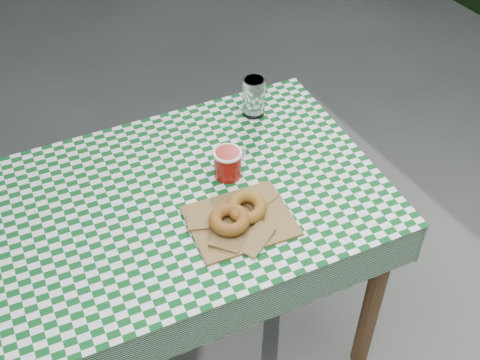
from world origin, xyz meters
name	(u,v)px	position (x,y,z in m)	size (l,w,h in m)	color
ground	(148,312)	(0.00, 0.00, 0.00)	(60.00, 60.00, 0.00)	#4B4B46
table	(190,276)	(0.11, -0.19, 0.38)	(1.15, 0.77, 0.75)	brown
tablecloth	(182,197)	(0.11, -0.19, 0.75)	(1.17, 0.79, 0.01)	#0B4C1B
paper_bag	(240,220)	(0.20, -0.37, 0.76)	(0.28, 0.23, 0.02)	olive
bagel_front	(229,220)	(0.16, -0.37, 0.79)	(0.11, 0.11, 0.04)	brown
bagel_back	(247,207)	(0.23, -0.36, 0.79)	(0.11, 0.11, 0.04)	olive
coffee_mug	(228,164)	(0.27, -0.18, 0.80)	(0.16, 0.16, 0.09)	#941009
drinking_glass	(254,97)	(0.49, 0.03, 0.82)	(0.08, 0.08, 0.14)	white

